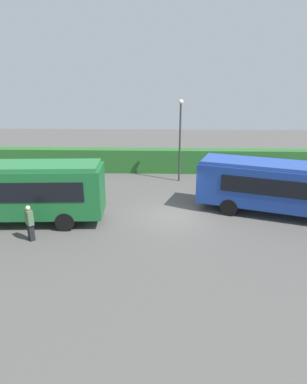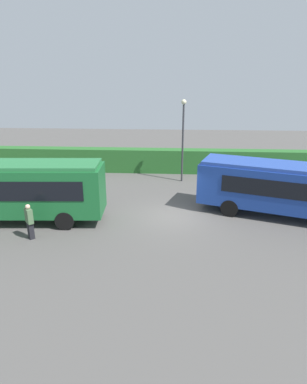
% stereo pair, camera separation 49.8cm
% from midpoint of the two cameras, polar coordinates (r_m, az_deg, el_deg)
% --- Properties ---
extents(ground_plane, '(64.00, 64.00, 0.00)m').
position_cam_midpoint_polar(ground_plane, '(19.45, 2.58, -4.10)').
color(ground_plane, '#514F4C').
extents(bus_green, '(10.22, 2.96, 3.33)m').
position_cam_midpoint_polar(bus_green, '(19.61, -24.02, 0.34)').
color(bus_green, '#19602D').
rests_on(bus_green, ground_plane).
extents(bus_blue, '(10.55, 5.71, 3.06)m').
position_cam_midpoint_polar(bus_blue, '(20.29, 21.62, 0.87)').
color(bus_blue, navy).
rests_on(bus_blue, ground_plane).
extents(person_far, '(0.52, 0.53, 1.82)m').
position_cam_midpoint_polar(person_far, '(17.50, -21.03, -4.82)').
color(person_far, black).
rests_on(person_far, ground_plane).
extents(hedge_row, '(44.00, 1.18, 1.92)m').
position_cam_midpoint_polar(hedge_row, '(27.93, 2.43, 5.31)').
color(hedge_row, '#276128').
rests_on(hedge_row, ground_plane).
extents(lamppost, '(0.36, 0.36, 6.05)m').
position_cam_midpoint_polar(lamppost, '(24.99, 3.96, 10.12)').
color(lamppost, '#38383D').
rests_on(lamppost, ground_plane).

